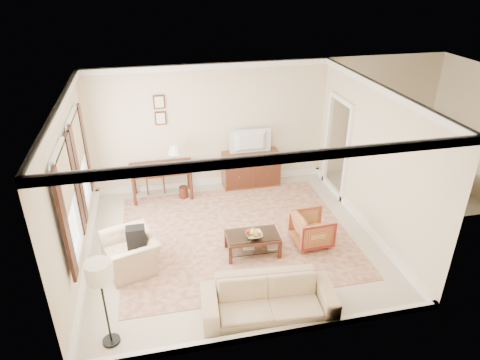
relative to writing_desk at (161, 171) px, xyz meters
name	(u,v)px	position (x,y,z in m)	size (l,w,h in m)	color
room_shell	(232,119)	(1.22, -2.05, 1.81)	(5.51, 5.01, 2.91)	beige
annex_bedroom	(410,177)	(5.71, -0.90, -0.32)	(3.00, 2.70, 2.90)	beige
window_front	(68,205)	(-1.48, -2.75, 0.89)	(0.12, 1.56, 1.80)	#CCB284
window_rear	(80,162)	(-1.48, -1.15, 0.89)	(0.12, 1.56, 1.80)	#CCB284
doorway	(337,148)	(3.93, -0.55, 0.41)	(0.10, 1.12, 2.25)	white
rug	(236,234)	(1.31, -1.85, -0.66)	(4.40, 3.77, 0.01)	maroon
writing_desk	(161,171)	(0.00, 0.00, 0.00)	(1.41, 0.71, 0.77)	#441F13
desk_chair	(154,170)	(-0.15, 0.35, -0.14)	(0.45, 0.45, 1.05)	brown
desk_lamp	(175,155)	(0.34, 0.00, 0.36)	(0.32, 0.32, 0.50)	silver
framed_prints	(160,110)	(0.10, 0.42, 1.28)	(0.25, 0.04, 0.68)	#441F13
sideboard	(251,169)	(2.11, 0.16, -0.25)	(1.35, 0.52, 0.83)	brown
tv	(251,135)	(2.11, 0.14, 0.63)	(0.93, 0.54, 0.12)	black
coffee_table	(253,239)	(1.49, -2.51, -0.35)	(0.99, 0.60, 0.41)	#441F13
fruit_bowl	(254,234)	(1.50, -2.59, -0.20)	(0.42, 0.42, 0.10)	silver
book_a	(243,245)	(1.32, -2.47, -0.50)	(0.28, 0.04, 0.38)	brown
book_b	(267,245)	(1.75, -2.56, -0.50)	(0.28, 0.03, 0.38)	brown
striped_armchair	(312,228)	(2.66, -2.46, -0.31)	(0.69, 0.64, 0.71)	maroon
club_armchair	(131,247)	(-0.68, -2.46, -0.24)	(0.97, 0.63, 0.85)	tan
backpack	(136,235)	(-0.57, -2.45, 0.00)	(0.32, 0.22, 0.40)	black
sofa	(269,294)	(1.36, -4.06, -0.26)	(2.03, 0.59, 0.79)	tan
floor_lamp	(100,278)	(-0.98, -4.11, 0.50)	(0.35, 0.35, 1.40)	black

